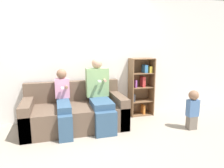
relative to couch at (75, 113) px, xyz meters
The scene contains 7 objects.
ground_plane 0.66m from the couch, 64.55° to the right, with size 14.00×14.00×0.00m, color #9E9384.
back_wall 1.15m from the couch, 62.25° to the left, with size 10.00×0.06×2.55m.
couch is the anchor object (origin of this frame).
adult_seated 0.60m from the couch, ahead, with size 0.43×0.85×1.28m.
child_seated 0.37m from the couch, 149.52° to the right, with size 0.27×0.88×1.09m.
toddler_standing 2.16m from the couch, 18.76° to the right, with size 0.21×0.18×0.73m.
bookshelf 1.55m from the couch, 12.77° to the left, with size 0.51×0.31×1.25m.
Camera 1 is at (-0.59, -3.07, 1.52)m, focal length 32.00 mm.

